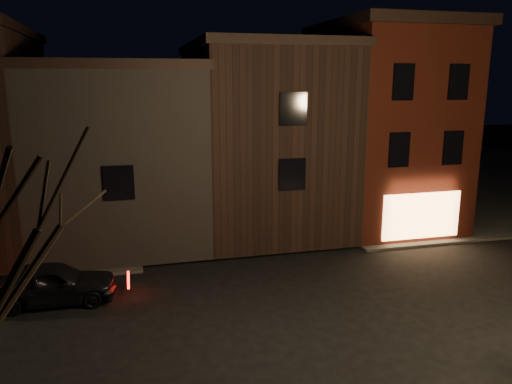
# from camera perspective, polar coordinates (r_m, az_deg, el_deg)

# --- Properties ---
(ground) EXTENTS (120.00, 120.00, 0.00)m
(ground) POSITION_cam_1_polar(r_m,az_deg,el_deg) (17.44, 4.95, -13.63)
(ground) COLOR black
(ground) RESTS_ON ground
(sidewalk_far_right) EXTENTS (30.00, 30.00, 0.12)m
(sidewalk_far_right) POSITION_cam_1_polar(r_m,az_deg,el_deg) (43.62, 21.34, 1.72)
(sidewalk_far_right) COLOR #2D2B28
(sidewalk_far_right) RESTS_ON ground
(corner_building) EXTENTS (6.50, 8.50, 10.50)m
(corner_building) POSITION_cam_1_polar(r_m,az_deg,el_deg) (27.69, 14.46, 7.50)
(corner_building) COLOR #49160D
(corner_building) RESTS_ON ground
(row_building_a) EXTENTS (7.30, 10.30, 9.40)m
(row_building_a) POSITION_cam_1_polar(r_m,az_deg,el_deg) (26.27, 0.67, 6.40)
(row_building_a) COLOR black
(row_building_a) RESTS_ON ground
(row_building_b) EXTENTS (7.80, 10.30, 8.40)m
(row_building_b) POSITION_cam_1_polar(r_m,az_deg,el_deg) (25.44, -15.36, 4.60)
(row_building_b) COLOR black
(row_building_b) RESTS_ON ground
(parked_car_a) EXTENTS (4.40, 1.84, 1.49)m
(parked_car_a) POSITION_cam_1_polar(r_m,az_deg,el_deg) (19.19, -22.30, -9.62)
(parked_car_a) COLOR black
(parked_car_a) RESTS_ON ground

